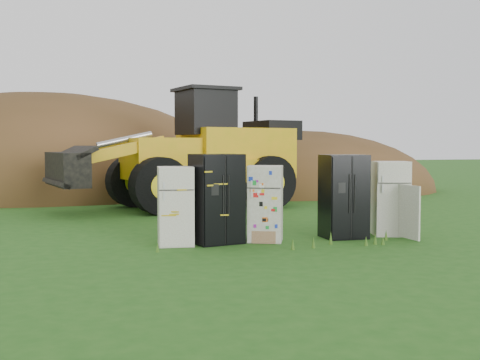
{
  "coord_description": "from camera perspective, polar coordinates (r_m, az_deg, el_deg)",
  "views": [
    {
      "loc": [
        -4.62,
        -12.15,
        2.07
      ],
      "look_at": [
        -0.56,
        2.0,
        1.2
      ],
      "focal_mm": 45.0,
      "sensor_mm": 36.0,
      "label": 1
    }
  ],
  "objects": [
    {
      "name": "wheel_loader",
      "position": [
        19.42,
        -5.92,
        3.04
      ],
      "size": [
        8.61,
        4.88,
        3.93
      ],
      "primitive_type": null,
      "rotation": [
        0.0,
        0.0,
        0.21
      ],
      "color": "orange",
      "rests_on": "ground"
    },
    {
      "name": "ground",
      "position": [
        13.16,
        4.79,
        -5.68
      ],
      "size": [
        120.0,
        120.0,
        0.0
      ],
      "primitive_type": "plane",
      "color": "#1F5316",
      "rests_on": "ground"
    },
    {
      "name": "fridge_open_door",
      "position": [
        14.15,
        14.08,
        -1.69
      ],
      "size": [
        0.93,
        0.89,
        1.69
      ],
      "primitive_type": null,
      "rotation": [
        0.0,
        0.0,
        -0.29
      ],
      "color": "white",
      "rests_on": "ground"
    },
    {
      "name": "dirt_mound_left",
      "position": [
        27.58,
        -18.03,
        -1.09
      ],
      "size": [
        17.95,
        13.47,
        8.64
      ],
      "primitive_type": "ellipsoid",
      "color": "#412E15",
      "rests_on": "ground"
    },
    {
      "name": "dirt_mound_back",
      "position": [
        30.26,
        -5.32,
        -0.56
      ],
      "size": [
        17.98,
        11.98,
        5.64
      ],
      "primitive_type": "ellipsoid",
      "color": "#412E15",
      "rests_on": "ground"
    },
    {
      "name": "fridge_black_side",
      "position": [
        12.59,
        -2.23,
        -1.79
      ],
      "size": [
        1.13,
        0.97,
        1.87
      ],
      "primitive_type": null,
      "rotation": [
        0.0,
        0.0,
        0.23
      ],
      "color": "black",
      "rests_on": "ground"
    },
    {
      "name": "fridge_sticker",
      "position": [
        12.85,
        2.4,
        -2.25
      ],
      "size": [
        0.93,
        0.9,
        1.62
      ],
      "primitive_type": null,
      "rotation": [
        0.0,
        0.0,
        -0.41
      ],
      "color": "silver",
      "rests_on": "ground"
    },
    {
      "name": "fridge_leftmost",
      "position": [
        12.41,
        -6.13,
        -2.47
      ],
      "size": [
        0.78,
        0.76,
        1.62
      ],
      "primitive_type": null,
      "rotation": [
        0.0,
        0.0,
        -0.1
      ],
      "color": "white",
      "rests_on": "ground"
    },
    {
      "name": "dirt_mound_right",
      "position": [
        26.93,
        5.33,
        -1.05
      ],
      "size": [
        12.95,
        9.5,
        5.39
      ],
      "primitive_type": "ellipsoid",
      "color": "#412E15",
      "rests_on": "ground"
    },
    {
      "name": "fridge_black_right",
      "position": [
        13.52,
        9.8,
        -1.54
      ],
      "size": [
        0.94,
        0.79,
        1.85
      ],
      "primitive_type": null,
      "rotation": [
        0.0,
        0.0,
        -0.02
      ],
      "color": "black",
      "rests_on": "ground"
    }
  ]
}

